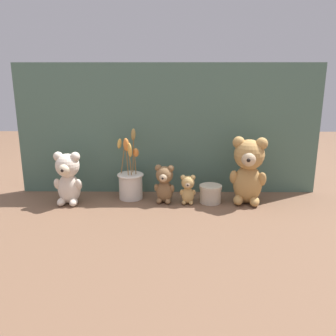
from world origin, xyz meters
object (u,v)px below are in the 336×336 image
teddy_bear_medium (68,177)px  flower_vase (131,182)px  teddy_bear_small (164,183)px  teddy_bear_tiny (188,189)px  teddy_bear_large (248,169)px  decorative_tin_tall (210,194)px

teddy_bear_medium → flower_vase: 0.28m
teddy_bear_small → teddy_bear_tiny: (0.10, -0.01, -0.02)m
teddy_bear_medium → teddy_bear_small: size_ratio=1.36×
teddy_bear_large → teddy_bear_small: teddy_bear_large is taller
teddy_bear_tiny → flower_vase: size_ratio=0.41×
teddy_bear_medium → teddy_bear_large: bearing=1.3°
teddy_bear_medium → decorative_tin_tall: bearing=2.1°
teddy_bear_large → teddy_bear_medium: teddy_bear_large is taller
teddy_bear_medium → teddy_bear_small: 0.42m
teddy_bear_small → teddy_bear_medium: bearing=-176.9°
teddy_bear_large → teddy_bear_tiny: 0.28m
teddy_bear_medium → flower_vase: flower_vase is taller
teddy_bear_small → decorative_tin_tall: teddy_bear_small is taller
flower_vase → teddy_bear_medium: bearing=-164.4°
teddy_bear_large → decorative_tin_tall: teddy_bear_large is taller
teddy_bear_medium → teddy_bear_small: bearing=3.1°
teddy_bear_medium → decorative_tin_tall: (0.63, 0.02, -0.08)m
flower_vase → teddy_bear_large: bearing=-6.0°
flower_vase → decorative_tin_tall: flower_vase is taller
teddy_bear_large → decorative_tin_tall: 0.20m
teddy_bear_large → flower_vase: size_ratio=0.93×
teddy_bear_large → decorative_tin_tall: (-0.16, 0.00, -0.11)m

